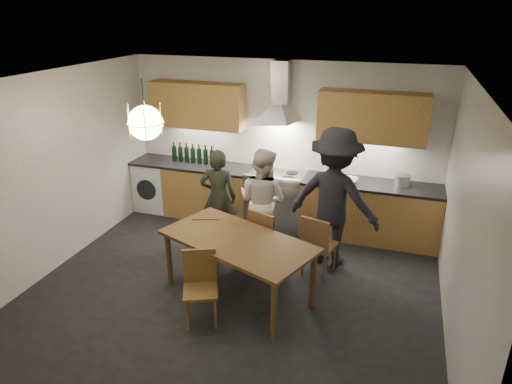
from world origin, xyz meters
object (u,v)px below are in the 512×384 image
(chair_front, at_px, (200,281))
(chair_back_left, at_px, (208,238))
(person_mid, at_px, (262,201))
(stock_pot, at_px, (402,181))
(mixing_bowl, at_px, (348,180))
(person_left, at_px, (218,197))
(dining_table, at_px, (238,246))
(wine_bottles, at_px, (193,153))
(person_right, at_px, (334,198))

(chair_front, bearing_deg, chair_back_left, 84.55)
(person_mid, relative_size, stock_pot, 7.08)
(mixing_bowl, bearing_deg, stock_pot, 9.21)
(chair_front, relative_size, person_left, 0.57)
(dining_table, height_order, wine_bottles, wine_bottles)
(person_left, xyz_separation_m, person_right, (1.69, -0.04, 0.23))
(person_mid, distance_m, mixing_bowl, 1.35)
(chair_back_left, distance_m, mixing_bowl, 2.27)
(dining_table, relative_size, person_right, 1.07)
(dining_table, xyz_separation_m, person_left, (-0.75, 1.21, 0.05))
(stock_pot, relative_size, wine_bottles, 0.28)
(dining_table, bearing_deg, chair_back_left, 163.61)
(dining_table, xyz_separation_m, chair_back_left, (-0.60, 0.46, -0.23))
(person_right, bearing_deg, chair_back_left, 35.82)
(stock_pot, bearing_deg, wine_bottles, 179.87)
(dining_table, distance_m, mixing_bowl, 2.24)
(dining_table, height_order, person_mid, person_mid)
(person_left, height_order, person_mid, person_mid)
(person_right, relative_size, mixing_bowl, 6.88)
(person_right, height_order, stock_pot, person_right)
(person_right, height_order, mixing_bowl, person_right)
(dining_table, relative_size, chair_front, 2.44)
(mixing_bowl, relative_size, stock_pot, 1.28)
(mixing_bowl, xyz_separation_m, stock_pot, (0.76, 0.12, 0.04))
(wine_bottles, bearing_deg, chair_front, -63.62)
(dining_table, distance_m, chair_front, 0.63)
(person_left, bearing_deg, person_mid, 165.73)
(dining_table, distance_m, stock_pot, 2.77)
(person_right, bearing_deg, chair_front, 66.38)
(dining_table, bearing_deg, stock_pot, 70.64)
(person_right, bearing_deg, mixing_bowl, -84.61)
(person_mid, bearing_deg, wine_bottles, -15.39)
(person_mid, bearing_deg, mixing_bowl, -129.19)
(person_left, distance_m, stock_pot, 2.70)
(dining_table, distance_m, wine_bottles, 2.64)
(person_mid, bearing_deg, dining_table, 108.90)
(person_left, xyz_separation_m, mixing_bowl, (1.78, 0.76, 0.20))
(chair_back_left, bearing_deg, wine_bottles, -75.95)
(person_left, distance_m, mixing_bowl, 1.95)
(chair_front, height_order, wine_bottles, wine_bottles)
(dining_table, xyz_separation_m, stock_pot, (1.79, 2.09, 0.29))
(person_mid, bearing_deg, chair_back_left, 69.52)
(mixing_bowl, distance_m, stock_pot, 0.77)
(chair_front, height_order, mixing_bowl, mixing_bowl)
(dining_table, bearing_deg, chair_front, -93.66)
(chair_back_left, distance_m, person_left, 0.81)
(chair_back_left, xyz_separation_m, person_right, (1.55, 0.70, 0.51))
(wine_bottles, bearing_deg, dining_table, -53.30)
(chair_back_left, relative_size, person_left, 0.54)
(person_mid, height_order, wine_bottles, person_mid)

